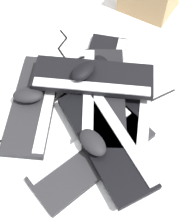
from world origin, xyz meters
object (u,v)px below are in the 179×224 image
Objects in this scene: mouse_1 at (93,142)px; mouse_3 at (84,70)px; keyboard_5 at (103,95)px; keyboard_3 at (92,156)px; keyboard_6 at (93,78)px; mouse_4 at (83,75)px; keyboard_2 at (34,103)px; mouse_0 at (28,95)px; keyboard_1 at (101,77)px; keyboard_4 at (106,140)px; mouse_2 at (89,73)px; mouse_6 at (101,66)px; keyboard_0 at (129,114)px.

mouse_3 is (-0.04, 0.27, 0.03)m from mouse_1.
keyboard_3 is at bearing -97.96° from keyboard_5.
mouse_3 is at bearing 140.87° from keyboard_5.
mouse_3 is (-0.03, 0.00, 0.04)m from keyboard_6.
mouse_4 reaches higher than keyboard_3.
keyboard_2 is 4.08× the size of mouse_0.
mouse_0 is at bearing -154.40° from keyboard_1.
mouse_3 is at bearing 176.31° from keyboard_6.
keyboard_1 is 4.18× the size of mouse_1.
keyboard_4 is at bearing 56.02° from mouse_3.
mouse_2 and mouse_6 have the same top height.
mouse_2 is at bearing 109.47° from mouse_6.
keyboard_1 is at bearing 61.12° from keyboard_6.
mouse_1 reaches higher than mouse_2.
mouse_1 is 0.31m from mouse_4.
keyboard_0 and keyboard_3 have the same top height.
mouse_6 is at bearing 138.21° from mouse_1.
mouse_1 reaches higher than keyboard_2.
keyboard_0 is 1.01× the size of keyboard_2.
keyboard_3 is at bearing -149.77° from mouse_2.
keyboard_1 is 0.09m from keyboard_6.
keyboard_6 is 4.09× the size of mouse_2.
keyboard_4 is at bearing 145.80° from mouse_0.
keyboard_4 is (-0.08, -0.13, 0.03)m from keyboard_0.
mouse_2 reaches higher than keyboard_0.
keyboard_2 is 0.24m from keyboard_6.
mouse_1 is at bearing -149.48° from mouse_2.
keyboard_6 is (-0.14, 0.12, 0.06)m from keyboard_0.
keyboard_5 is at bearing -125.14° from mouse_2.
mouse_1 is at bearing 45.51° from mouse_3.
mouse_4 is 1.00× the size of mouse_6.
keyboard_4 is 4.16× the size of mouse_3.
mouse_3 reaches higher than mouse_4.
mouse_2 is (-0.15, 0.16, 0.04)m from keyboard_0.
keyboard_1 is 1.02× the size of keyboard_6.
mouse_4 reaches higher than keyboard_0.
keyboard_2 is at bearing 148.54° from keyboard_4.
keyboard_5 is (-0.01, 0.19, 0.00)m from keyboard_4.
keyboard_4 is 0.29m from mouse_4.
mouse_1 is at bearing -98.40° from keyboard_5.
keyboard_1 is 4.18× the size of mouse_4.
keyboard_4 is 0.33m from mouse_0.
keyboard_4 is at bearing -18.11° from mouse_4.
keyboard_4 is at bearing 85.39° from mouse_1.
keyboard_1 is at bearing 167.21° from mouse_3.
keyboard_5 is 4.02× the size of mouse_6.
mouse_2 is at bearing -155.44° from mouse_0.
keyboard_4 is 4.16× the size of mouse_4.
mouse_0 is 1.00× the size of mouse_1.
keyboard_2 is at bearing 104.56° from mouse_6.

